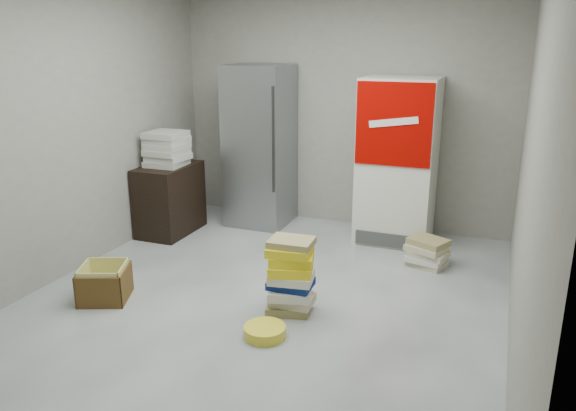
% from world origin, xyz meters
% --- Properties ---
extents(ground, '(5.00, 5.00, 0.00)m').
position_xyz_m(ground, '(0.00, 0.00, 0.00)').
color(ground, beige).
rests_on(ground, ground).
extents(room_shell, '(4.04, 5.04, 2.82)m').
position_xyz_m(room_shell, '(0.00, 0.00, 1.80)').
color(room_shell, gray).
rests_on(room_shell, ground).
extents(steel_fridge, '(0.70, 0.72, 1.90)m').
position_xyz_m(steel_fridge, '(-0.90, 2.13, 0.95)').
color(steel_fridge, gray).
rests_on(steel_fridge, ground).
extents(coke_cooler, '(0.80, 0.73, 1.80)m').
position_xyz_m(coke_cooler, '(0.75, 2.12, 0.90)').
color(coke_cooler, silver).
rests_on(coke_cooler, ground).
extents(wood_shelf, '(0.50, 0.80, 0.80)m').
position_xyz_m(wood_shelf, '(-1.73, 1.40, 0.40)').
color(wood_shelf, black).
rests_on(wood_shelf, ground).
extents(supply_box_stack, '(0.43, 0.43, 0.39)m').
position_xyz_m(supply_box_stack, '(-1.72, 1.40, 0.99)').
color(supply_box_stack, beige).
rests_on(supply_box_stack, wood_shelf).
extents(phonebook_stack_main, '(0.44, 0.38, 0.64)m').
position_xyz_m(phonebook_stack_main, '(0.30, 0.04, 0.32)').
color(phonebook_stack_main, '#8E824F').
rests_on(phonebook_stack_main, ground).
extents(phonebook_stack_side, '(0.45, 0.42, 0.28)m').
position_xyz_m(phonebook_stack_side, '(1.21, 1.45, 0.14)').
color(phonebook_stack_side, '#BFB28F').
rests_on(phonebook_stack_side, ground).
extents(cardboard_box, '(0.52, 0.52, 0.32)m').
position_xyz_m(cardboard_box, '(-1.30, -0.33, 0.13)').
color(cardboard_box, yellow).
rests_on(cardboard_box, ground).
extents(bucket_lid, '(0.41, 0.41, 0.09)m').
position_xyz_m(bucket_lid, '(0.26, -0.41, 0.04)').
color(bucket_lid, yellow).
rests_on(bucket_lid, ground).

